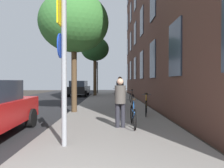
{
  "coord_description": "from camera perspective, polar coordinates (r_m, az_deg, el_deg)",
  "views": [
    {
      "loc": [
        0.91,
        -1.98,
        1.6
      ],
      "look_at": [
        1.13,
        13.44,
        1.39
      ],
      "focal_mm": 34.51,
      "sensor_mm": 36.0,
      "label": 1
    }
  ],
  "objects": [
    {
      "name": "tree_near",
      "position": [
        10.86,
        -10.04,
        15.62
      ],
      "size": [
        3.33,
        3.33,
        5.7
      ],
      "color": "#4C3823",
      "rests_on": "sidewalk"
    },
    {
      "name": "pedestrian_1",
      "position": [
        11.39,
        2.13,
        -1.73
      ],
      "size": [
        0.51,
        0.51,
        1.72
      ],
      "color": "#26262D",
      "rests_on": "sidewalk"
    },
    {
      "name": "road_asphalt",
      "position": [
        17.89,
        -18.47,
        -4.37
      ],
      "size": [
        7.0,
        38.0,
        0.01
      ],
      "primitive_type": "cube",
      "color": "#232326",
      "rests_on": "ground"
    },
    {
      "name": "sign_post",
      "position": [
        5.05,
        -12.86,
        6.69
      ],
      "size": [
        0.15,
        0.6,
        3.46
      ],
      "color": "gray",
      "rests_on": "sidewalk"
    },
    {
      "name": "sidewalk",
      "position": [
        17.05,
        -0.18,
        -4.4
      ],
      "size": [
        4.2,
        38.0,
        0.12
      ],
      "primitive_type": "cube",
      "color": "gray",
      "rests_on": "ground"
    },
    {
      "name": "bicycle_4",
      "position": [
        16.65,
        3.33,
        -3.0
      ],
      "size": [
        0.42,
        1.68,
        0.98
      ],
      "color": "black",
      "rests_on": "sidewalk"
    },
    {
      "name": "bicycle_1",
      "position": [
        9.57,
        9.05,
        -5.84
      ],
      "size": [
        0.51,
        1.75,
        0.97
      ],
      "color": "black",
      "rests_on": "sidewalk"
    },
    {
      "name": "bicycle_3",
      "position": [
        14.29,
        5.24,
        -3.69
      ],
      "size": [
        0.42,
        1.66,
        0.94
      ],
      "color": "black",
      "rests_on": "sidewalk"
    },
    {
      "name": "bicycle_5",
      "position": [
        19.01,
        1.25,
        -2.61
      ],
      "size": [
        0.49,
        1.7,
        0.91
      ],
      "color": "black",
      "rests_on": "sidewalk"
    },
    {
      "name": "car_1",
      "position": [
        23.07,
        -8.76,
        -1.1
      ],
      "size": [
        2.01,
        4.36,
        1.62
      ],
      "color": "black",
      "rests_on": "road_asphalt"
    },
    {
      "name": "ground_plane",
      "position": [
        17.37,
        -11.84,
        -4.52
      ],
      "size": [
        41.8,
        41.8,
        0.0
      ],
      "primitive_type": "plane",
      "color": "#332D28"
    },
    {
      "name": "tree_far",
      "position": [
        22.58,
        -4.56,
        9.11
      ],
      "size": [
        2.9,
        2.9,
        6.04
      ],
      "color": "#4C3823",
      "rests_on": "sidewalk"
    },
    {
      "name": "traffic_light",
      "position": [
        26.16,
        -4.11,
        3.27
      ],
      "size": [
        0.43,
        0.24,
        3.82
      ],
      "color": "black",
      "rests_on": "sidewalk"
    },
    {
      "name": "pedestrian_0",
      "position": [
        6.89,
        2.19,
        -4.09
      ],
      "size": [
        0.5,
        0.5,
        1.57
      ],
      "color": "#26262D",
      "rests_on": "sidewalk"
    },
    {
      "name": "bicycle_0",
      "position": [
        7.1,
        5.62,
        -8.29
      ],
      "size": [
        0.42,
        1.71,
        0.93
      ],
      "color": "black",
      "rests_on": "sidewalk"
    },
    {
      "name": "bicycle_2",
      "position": [
        11.83,
        1.48,
        -4.71
      ],
      "size": [
        0.42,
        1.65,
        0.9
      ],
      "color": "black",
      "rests_on": "sidewalk"
    }
  ]
}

